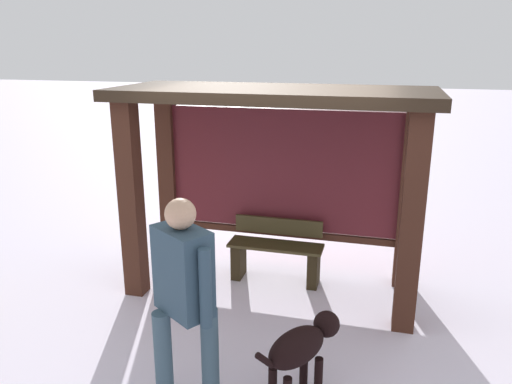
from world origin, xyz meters
The scene contains 5 objects.
ground_plane centered at (0.00, 0.00, 0.00)m, with size 60.00×60.00×0.00m, color white.
bus_shelter centered at (0.00, 0.13, 1.67)m, with size 3.41×1.43×2.34m.
bench_left_inside centered at (0.00, 0.22, 0.35)m, with size 1.13×0.34×0.76m.
person_walking centered at (-0.18, -2.12, 1.02)m, with size 0.59×0.47×1.73m.
dog centered at (0.67, -1.83, 0.49)m, with size 0.56×0.78×0.68m.
Camera 1 is at (1.21, -5.22, 2.78)m, focal length 34.97 mm.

